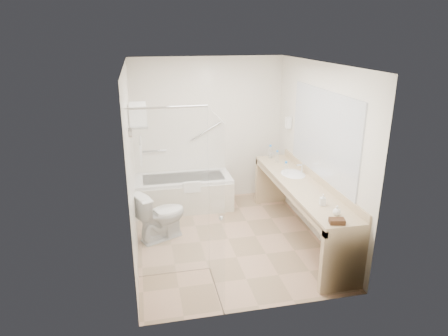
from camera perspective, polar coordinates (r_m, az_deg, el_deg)
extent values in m
plane|color=tan|center=(5.95, 0.61, -10.08)|extent=(3.20, 3.20, 0.00)
cube|color=silver|center=(5.21, 0.71, 14.70)|extent=(2.60, 3.20, 0.10)
cube|color=silver|center=(6.96, -2.23, 5.37)|extent=(2.60, 0.10, 2.50)
cube|color=silver|center=(4.01, 5.68, -5.32)|extent=(2.60, 0.10, 2.50)
cube|color=silver|center=(5.33, -13.11, 0.56)|extent=(0.10, 3.20, 2.50)
cube|color=silver|center=(5.86, 13.17, 2.23)|extent=(0.10, 3.20, 2.50)
cube|color=silver|center=(6.87, -5.74, -3.46)|extent=(1.60, 0.70, 0.55)
cube|color=beige|center=(6.55, -5.38, -4.85)|extent=(1.60, 0.02, 0.50)
cube|color=white|center=(6.47, -4.58, -2.72)|extent=(0.28, 0.06, 0.18)
cylinder|color=silver|center=(6.91, -9.93, 2.42)|extent=(0.40, 0.03, 0.03)
cylinder|color=silver|center=(6.92, -2.58, 5.28)|extent=(0.53, 0.03, 0.33)
cube|color=silver|center=(4.75, -7.56, -3.99)|extent=(0.90, 0.01, 2.10)
cube|color=silver|center=(4.39, -1.18, -5.79)|extent=(0.02, 0.90, 2.10)
cylinder|color=silver|center=(4.45, -8.15, 8.56)|extent=(0.90, 0.02, 0.02)
sphere|color=silver|center=(4.29, -0.40, -7.19)|extent=(0.05, 0.05, 0.05)
cylinder|color=silver|center=(4.03, -13.26, 4.97)|extent=(0.04, 0.10, 0.10)
cube|color=silver|center=(5.55, -12.08, 6.19)|extent=(0.24, 0.55, 0.02)
cylinder|color=silver|center=(5.60, -11.93, 4.00)|extent=(0.02, 0.55, 0.02)
cube|color=white|center=(5.64, -11.82, 2.43)|extent=(0.03, 0.42, 0.32)
cube|color=white|center=(5.54, -12.12, 6.75)|extent=(0.22, 0.40, 0.08)
cube|color=white|center=(5.52, -12.19, 7.62)|extent=(0.22, 0.40, 0.08)
cube|color=white|center=(5.50, -12.25, 8.50)|extent=(0.22, 0.40, 0.08)
cube|color=tan|center=(5.76, 10.98, -2.39)|extent=(0.55, 2.70, 0.05)
cube|color=tan|center=(5.84, 13.38, -1.48)|extent=(0.03, 2.70, 0.10)
cube|color=tan|center=(5.69, 8.57, -3.11)|extent=(0.04, 2.70, 0.08)
cube|color=tan|center=(4.89, 16.64, -12.52)|extent=(0.55, 0.08, 0.80)
cube|color=tan|center=(7.05, 6.72, -1.81)|extent=(0.55, 0.08, 0.80)
ellipsoid|color=silver|center=(6.12, 9.81, -1.07)|extent=(0.40, 0.52, 0.14)
cylinder|color=silver|center=(6.13, 11.13, -0.01)|extent=(0.03, 0.03, 0.14)
cube|color=#B6BBC3|center=(5.65, 13.93, 4.71)|extent=(0.02, 2.00, 1.20)
cube|color=white|center=(6.73, 9.19, 6.40)|extent=(0.08, 0.10, 0.18)
imported|color=silver|center=(5.88, -9.02, -6.68)|extent=(0.85, 0.69, 0.73)
cube|color=#472C19|center=(4.67, 15.84, -7.32)|extent=(0.19, 0.15, 0.06)
imported|color=white|center=(5.09, 13.90, -4.83)|extent=(0.10, 0.16, 0.07)
imported|color=white|center=(4.86, 15.82, -6.00)|extent=(0.13, 0.14, 0.09)
cylinder|color=silver|center=(5.99, 8.82, -0.17)|extent=(0.07, 0.07, 0.19)
cylinder|color=#277FE0|center=(5.96, 8.87, 0.82)|extent=(0.04, 0.04, 0.03)
cylinder|color=silver|center=(6.56, 7.60, 1.54)|extent=(0.06, 0.06, 0.18)
cylinder|color=#277FE0|center=(6.53, 7.64, 2.40)|extent=(0.03, 0.03, 0.03)
cylinder|color=silver|center=(6.81, 6.63, 2.29)|extent=(0.07, 0.07, 0.19)
cylinder|color=#277FE0|center=(6.77, 6.67, 3.19)|extent=(0.04, 0.04, 0.03)
cylinder|color=silver|center=(6.82, 7.04, 1.82)|extent=(0.09, 0.09, 0.08)
cylinder|color=silver|center=(6.77, 6.63, 1.72)|extent=(0.08, 0.08, 0.08)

